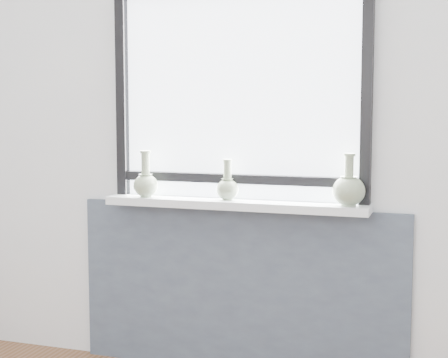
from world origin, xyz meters
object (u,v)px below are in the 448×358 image
(vase_a, at_px, (146,182))
(vase_c, at_px, (349,189))
(windowsill, at_px, (234,204))
(vase_b, at_px, (227,187))

(vase_a, distance_m, vase_c, 1.02)
(windowsill, height_order, vase_a, vase_a)
(vase_a, bearing_deg, windowsill, 3.47)
(vase_b, bearing_deg, windowsill, 3.49)
(windowsill, distance_m, vase_c, 0.57)
(windowsill, bearing_deg, vase_a, -176.53)
(vase_a, height_order, vase_c, vase_c)
(vase_a, relative_size, vase_b, 1.18)
(vase_a, distance_m, vase_b, 0.43)
(vase_b, distance_m, vase_c, 0.60)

